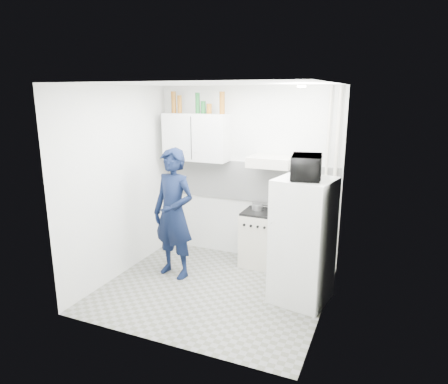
% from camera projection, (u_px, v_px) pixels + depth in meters
% --- Properties ---
extents(floor, '(2.80, 2.80, 0.00)m').
position_uv_depth(floor, '(213.00, 289.00, 5.22)').
color(floor, slate).
rests_on(floor, ground).
extents(ceiling, '(2.80, 2.80, 0.00)m').
position_uv_depth(ceiling, '(211.00, 84.00, 4.58)').
color(ceiling, white).
rests_on(ceiling, wall_back).
extents(wall_back, '(2.80, 0.00, 2.80)m').
position_uv_depth(wall_back, '(247.00, 175.00, 6.02)').
color(wall_back, silver).
rests_on(wall_back, floor).
extents(wall_left, '(0.00, 2.60, 2.60)m').
position_uv_depth(wall_left, '(119.00, 183.00, 5.43)').
color(wall_left, silver).
rests_on(wall_left, floor).
extents(wall_right, '(0.00, 2.60, 2.60)m').
position_uv_depth(wall_right, '(328.00, 206.00, 4.37)').
color(wall_right, silver).
rests_on(wall_right, floor).
extents(person, '(0.72, 0.54, 1.79)m').
position_uv_depth(person, '(174.00, 214.00, 5.44)').
color(person, black).
rests_on(person, floor).
extents(stove, '(0.50, 0.50, 0.80)m').
position_uv_depth(stove, '(259.00, 239.00, 5.90)').
color(stove, beige).
rests_on(stove, floor).
extents(fridge, '(0.74, 0.74, 1.54)m').
position_uv_depth(fridge, '(303.00, 241.00, 4.80)').
color(fridge, silver).
rests_on(fridge, floor).
extents(stove_top, '(0.48, 0.48, 0.03)m').
position_uv_depth(stove_top, '(260.00, 212.00, 5.80)').
color(stove_top, black).
rests_on(stove_top, stove).
extents(saucepan, '(0.17, 0.17, 0.09)m').
position_uv_depth(saucepan, '(257.00, 207.00, 5.86)').
color(saucepan, silver).
rests_on(saucepan, stove_top).
extents(microwave, '(0.55, 0.41, 0.28)m').
position_uv_depth(microwave, '(307.00, 167.00, 4.58)').
color(microwave, black).
rests_on(microwave, fridge).
extents(bottle_a, '(0.07, 0.07, 0.32)m').
position_uv_depth(bottle_a, '(174.00, 102.00, 6.03)').
color(bottle_a, brown).
rests_on(bottle_a, upper_cabinet).
extents(bottle_b, '(0.07, 0.07, 0.26)m').
position_uv_depth(bottle_b, '(180.00, 104.00, 6.00)').
color(bottle_b, brown).
rests_on(bottle_b, upper_cabinet).
extents(bottle_d, '(0.07, 0.07, 0.30)m').
position_uv_depth(bottle_d, '(198.00, 103.00, 5.88)').
color(bottle_d, '#144C1E').
rests_on(bottle_d, upper_cabinet).
extents(canister_a, '(0.07, 0.07, 0.18)m').
position_uv_depth(canister_a, '(203.00, 107.00, 5.86)').
color(canister_a, '#144C1E').
rests_on(canister_a, upper_cabinet).
extents(canister_b, '(0.08, 0.08, 0.15)m').
position_uv_depth(canister_b, '(209.00, 109.00, 5.83)').
color(canister_b, brown).
rests_on(canister_b, upper_cabinet).
extents(bottle_e, '(0.08, 0.08, 0.32)m').
position_uv_depth(bottle_e, '(222.00, 103.00, 5.73)').
color(bottle_e, brown).
rests_on(bottle_e, upper_cabinet).
extents(upper_cabinet, '(1.00, 0.35, 0.70)m').
position_uv_depth(upper_cabinet, '(197.00, 137.00, 6.01)').
color(upper_cabinet, silver).
rests_on(upper_cabinet, wall_back).
extents(range_hood, '(0.60, 0.50, 0.14)m').
position_uv_depth(range_hood, '(271.00, 161.00, 5.56)').
color(range_hood, beige).
rests_on(range_hood, wall_back).
extents(backsplash, '(2.74, 0.03, 0.60)m').
position_uv_depth(backsplash, '(246.00, 181.00, 6.03)').
color(backsplash, white).
rests_on(backsplash, wall_back).
extents(pipe_a, '(0.05, 0.05, 2.60)m').
position_uv_depth(pipe_a, '(334.00, 183.00, 5.45)').
color(pipe_a, beige).
rests_on(pipe_a, floor).
extents(pipe_b, '(0.04, 0.04, 2.60)m').
position_uv_depth(pipe_b, '(325.00, 182.00, 5.50)').
color(pipe_b, beige).
rests_on(pipe_b, floor).
extents(ceiling_spot_fixture, '(0.10, 0.10, 0.02)m').
position_uv_depth(ceiling_spot_fixture, '(302.00, 86.00, 4.39)').
color(ceiling_spot_fixture, white).
rests_on(ceiling_spot_fixture, ceiling).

